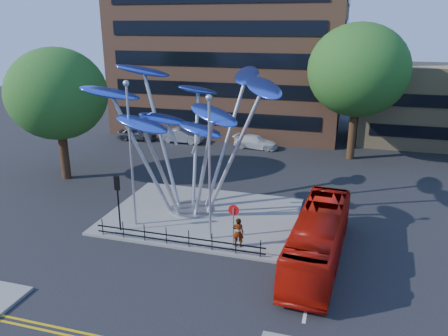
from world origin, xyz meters
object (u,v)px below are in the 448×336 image
(tree_left, at_px, (57,94))
(street_lamp_right, at_px, (210,156))
(leaf_sculpture, at_px, (188,109))
(street_lamp_left, at_px, (130,143))
(tree_right, at_px, (358,70))
(parked_car_mid, at_px, (182,136))
(parked_car_right, at_px, (256,142))
(pedestrian, at_px, (238,233))
(red_bus, at_px, (318,238))
(traffic_light_island, at_px, (118,192))
(no_entry_sign_island, at_px, (234,218))
(parked_car_left, at_px, (137,134))

(tree_left, bearing_deg, street_lamp_right, -25.77)
(leaf_sculpture, relative_size, street_lamp_left, 1.45)
(tree_right, xyz_separation_m, parked_car_mid, (-17.05, 1.00, -7.31))
(tree_left, height_order, parked_car_right, tree_left)
(leaf_sculpture, relative_size, pedestrian, 7.42)
(street_lamp_left, distance_m, street_lamp_right, 5.03)
(red_bus, height_order, pedestrian, red_bus)
(tree_left, relative_size, parked_car_mid, 2.34)
(traffic_light_island, xyz_separation_m, parked_car_mid, (-4.05, 20.50, -1.89))
(no_entry_sign_island, bearing_deg, red_bus, -1.85)
(parked_car_mid, bearing_deg, traffic_light_island, -167.14)
(tree_left, distance_m, parked_car_left, 14.04)
(traffic_light_island, bearing_deg, parked_car_right, 79.38)
(tree_right, relative_size, street_lamp_right, 1.46)
(leaf_sculpture, xyz_separation_m, parked_car_right, (0.91, 16.32, -6.23))
(red_bus, bearing_deg, tree_right, 89.95)
(red_bus, distance_m, parked_car_right, 22.05)
(leaf_sculpture, distance_m, parked_car_right, 17.49)
(traffic_light_island, xyz_separation_m, red_bus, (11.60, -0.13, -1.26))
(street_lamp_left, bearing_deg, traffic_light_island, -116.57)
(street_lamp_left, height_order, parked_car_mid, street_lamp_left)
(leaf_sculpture, relative_size, parked_car_right, 2.87)
(no_entry_sign_island, bearing_deg, street_lamp_left, 171.39)
(tree_right, xyz_separation_m, leaf_sculpture, (-10.07, -15.32, -1.16))
(tree_right, relative_size, parked_car_left, 2.94)
(tree_right, xyz_separation_m, red_bus, (-1.40, -19.63, -6.68))
(tree_left, relative_size, traffic_light_island, 3.01)
(traffic_light_island, bearing_deg, pedestrian, 0.00)
(no_entry_sign_island, xyz_separation_m, parked_car_mid, (-11.05, 20.48, -1.09))
(tree_right, height_order, parked_car_right, tree_right)
(leaf_sculpture, distance_m, traffic_light_island, 6.65)
(tree_right, distance_m, pedestrian, 21.50)
(pedestrian, xyz_separation_m, parked_car_right, (-3.43, 20.50, -0.36))
(traffic_light_island, bearing_deg, tree_right, 56.31)
(pedestrian, distance_m, parked_car_right, 20.79)
(parked_car_left, bearing_deg, tree_right, -97.28)
(no_entry_sign_island, distance_m, parked_car_left, 25.79)
(street_lamp_left, height_order, parked_car_right, street_lamp_left)
(leaf_sculpture, bearing_deg, street_lamp_left, -127.40)
(traffic_light_island, height_order, red_bus, traffic_light_island)
(leaf_sculpture, bearing_deg, parked_car_right, 86.80)
(parked_car_mid, bearing_deg, leaf_sculpture, -155.15)
(tree_left, bearing_deg, red_bus, -20.33)
(no_entry_sign_island, bearing_deg, street_lamp_right, 162.13)
(leaf_sculpture, bearing_deg, red_bus, -26.45)
(traffic_light_island, xyz_separation_m, no_entry_sign_island, (7.00, 0.02, -0.80))
(parked_car_left, bearing_deg, pedestrian, -146.51)
(tree_right, xyz_separation_m, parked_car_right, (-9.16, 1.00, -7.39))
(leaf_sculpture, xyz_separation_m, parked_car_left, (-12.02, 15.96, -6.17))
(traffic_light_island, xyz_separation_m, parked_car_left, (-9.09, 20.15, -1.91))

